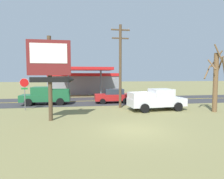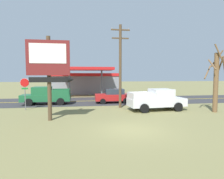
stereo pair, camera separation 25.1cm
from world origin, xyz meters
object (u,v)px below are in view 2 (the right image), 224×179
pickup_white_parked_on_lawn (157,100)px  stop_sign (25,88)px  utility_pole (120,64)px  motel_sign (49,65)px  gas_station (85,83)px  pickup_green_on_road (46,96)px  car_red_near_lane (113,96)px  bare_tree (216,80)px

pickup_white_parked_on_lawn → stop_sign: bearing=171.0°
pickup_white_parked_on_lawn → utility_pole: bearing=149.6°
motel_sign → gas_station: bearing=82.5°
motel_sign → pickup_white_parked_on_lawn: (9.03, 2.76, -2.96)m
stop_sign → pickup_white_parked_on_lawn: stop_sign is taller
pickup_green_on_road → motel_sign: bearing=-77.2°
stop_sign → gas_station: bearing=70.2°
utility_pole → car_red_near_lane: size_ratio=1.93×
bare_tree → gas_station: size_ratio=0.49×
stop_sign → pickup_white_parked_on_lawn: bearing=-9.0°
motel_sign → stop_sign: size_ratio=2.01×
utility_pole → bare_tree: 8.65m
stop_sign → bare_tree: bare_tree is taller
bare_tree → pickup_green_on_road: size_ratio=1.13×
bare_tree → car_red_near_lane: bare_tree is taller
bare_tree → stop_sign: bearing=167.9°
bare_tree → pickup_green_on_road: 17.04m
utility_pole → gas_station: bearing=101.4°
pickup_white_parked_on_lawn → pickup_green_on_road: 12.02m
bare_tree → pickup_white_parked_on_lawn: (-4.65, 1.66, -1.85)m
motel_sign → pickup_white_parked_on_lawn: bearing=17.0°
motel_sign → pickup_green_on_road: (-1.81, 7.95, -2.96)m
utility_pole → pickup_white_parked_on_lawn: utility_pole is taller
motel_sign → gas_station: size_ratio=0.49×
pickup_green_on_road → stop_sign: bearing=-110.4°
pickup_green_on_road → bare_tree: bearing=-23.8°
utility_pole → gas_station: size_ratio=0.68×
utility_pole → pickup_white_parked_on_lawn: bearing=-30.4°
utility_pole → car_red_near_lane: (-0.13, 3.36, -3.51)m
stop_sign → pickup_white_parked_on_lawn: size_ratio=0.55×
motel_sign → pickup_green_on_road: motel_sign is taller
pickup_green_on_road → gas_station: bearing=70.4°
gas_station → pickup_white_parked_on_lawn: gas_station is taller
pickup_white_parked_on_lawn → car_red_near_lane: bearing=122.1°
bare_tree → utility_pole: bearing=155.8°
stop_sign → gas_station: size_ratio=0.25×
pickup_white_parked_on_lawn → car_red_near_lane: (-3.25, 5.18, -0.13)m
motel_sign → gas_station: 20.85m
car_red_near_lane → motel_sign: bearing=-126.1°
utility_pole → pickup_white_parked_on_lawn: size_ratio=1.52×
stop_sign → bare_tree: 17.10m
stop_sign → car_red_near_lane: 9.47m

